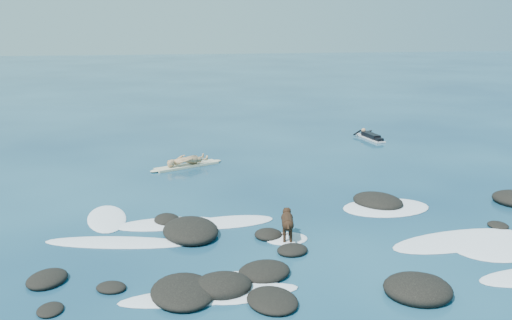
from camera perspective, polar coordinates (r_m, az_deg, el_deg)
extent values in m
plane|color=#0A2642|center=(15.74, 6.16, -6.48)|extent=(160.00, 160.00, 0.00)
ellipsoid|color=black|center=(14.80, 1.24, -7.47)|extent=(0.78, 0.81, 0.26)
ellipsoid|color=black|center=(15.01, -6.56, -7.02)|extent=(1.65, 2.01, 0.49)
ellipsoid|color=black|center=(13.90, 3.66, -8.98)|extent=(1.00, 0.96, 0.24)
ellipsoid|color=black|center=(12.34, 15.87, -12.30)|extent=(1.83, 1.81, 0.48)
ellipsoid|color=black|center=(13.20, -20.17, -11.11)|extent=(1.14, 1.24, 0.27)
ellipsoid|color=black|center=(11.95, -7.30, -12.91)|extent=(1.42, 1.72, 0.35)
ellipsoid|color=black|center=(16.85, 23.05, -6.03)|extent=(0.57, 0.65, 0.15)
ellipsoid|color=black|center=(12.49, -14.29, -12.25)|extent=(0.80, 0.75, 0.18)
ellipsoid|color=black|center=(12.07, -3.38, -12.44)|extent=(1.37, 1.22, 0.44)
ellipsoid|color=black|center=(15.98, -8.89, -5.95)|extent=(0.90, 1.01, 0.31)
ellipsoid|color=black|center=(12.72, 0.83, -11.10)|extent=(1.55, 1.47, 0.33)
ellipsoid|color=black|center=(11.98, -19.88, -13.90)|extent=(0.56, 0.66, 0.15)
ellipsoid|color=black|center=(17.68, 12.08, -4.05)|extent=(1.92, 2.05, 0.43)
ellipsoid|color=black|center=(12.80, 16.43, -11.63)|extent=(1.12, 1.04, 0.26)
ellipsoid|color=black|center=(11.58, 1.64, -13.86)|extent=(1.24, 1.40, 0.26)
ellipsoid|color=white|center=(15.36, 22.54, -7.99)|extent=(2.63, 2.47, 0.12)
ellipsoid|color=white|center=(16.65, -14.69, -5.69)|extent=(1.33, 2.49, 0.12)
ellipsoid|color=white|center=(15.89, -8.85, -6.33)|extent=(2.83, 1.13, 0.12)
ellipsoid|color=white|center=(15.44, 19.60, -7.62)|extent=(3.95, 1.90, 0.12)
ellipsoid|color=white|center=(12.22, -2.54, -12.59)|extent=(2.00, 1.56, 0.12)
ellipsoid|color=white|center=(15.84, -2.91, -6.24)|extent=(2.71, 1.18, 0.12)
ellipsoid|color=white|center=(11.92, -4.57, -13.33)|extent=(3.74, 0.95, 0.12)
ellipsoid|color=white|center=(14.86, -13.74, -8.03)|extent=(3.76, 1.58, 0.12)
ellipsoid|color=white|center=(17.46, 12.88, -4.66)|extent=(2.75, 1.91, 0.12)
ellipsoid|color=white|center=(14.71, 3.05, -7.87)|extent=(1.10, 0.90, 0.12)
cube|color=beige|center=(21.82, -6.93, -0.58)|extent=(2.50, 1.55, 0.08)
ellipsoid|color=beige|center=(22.43, -4.10, -0.11)|extent=(0.58, 0.48, 0.09)
ellipsoid|color=beige|center=(21.28, -9.91, -1.06)|extent=(0.58, 0.48, 0.09)
imported|color=tan|center=(21.63, -7.00, 1.63)|extent=(0.61, 0.71, 1.64)
cube|color=silver|center=(27.24, 11.39, 2.14)|extent=(0.73, 2.06, 0.07)
ellipsoid|color=silver|center=(28.11, 10.40, 2.55)|extent=(0.30, 0.47, 0.08)
cube|color=black|center=(27.21, 11.41, 2.43)|extent=(0.53, 1.28, 0.20)
sphere|color=tan|center=(27.80, 10.71, 2.93)|extent=(0.24, 0.24, 0.21)
cylinder|color=black|center=(27.83, 10.10, 2.72)|extent=(0.48, 0.33, 0.23)
cylinder|color=black|center=(28.07, 11.03, 2.77)|extent=(0.51, 0.21, 0.23)
cube|color=black|center=(26.63, 12.11, 2.07)|extent=(0.38, 0.54, 0.13)
cylinder|color=black|center=(14.44, 3.17, -6.16)|extent=(0.40, 0.65, 0.29)
sphere|color=black|center=(14.69, 3.12, -5.79)|extent=(0.36, 0.36, 0.31)
sphere|color=black|center=(14.18, 3.22, -6.53)|extent=(0.32, 0.32, 0.28)
sphere|color=black|center=(14.82, 3.10, -5.18)|extent=(0.26, 0.26, 0.22)
cone|color=black|center=(14.95, 3.08, -5.08)|extent=(0.14, 0.15, 0.11)
cone|color=black|center=(14.78, 2.88, -4.87)|extent=(0.11, 0.09, 0.11)
cone|color=black|center=(14.79, 3.33, -4.87)|extent=(0.11, 0.09, 0.11)
cylinder|color=black|center=(14.74, 2.81, -7.03)|extent=(0.09, 0.09, 0.40)
cylinder|color=black|center=(14.75, 3.42, -7.03)|extent=(0.09, 0.09, 0.40)
cylinder|color=black|center=(14.35, 2.87, -7.63)|extent=(0.09, 0.09, 0.40)
cylinder|color=black|center=(14.36, 3.50, -7.62)|extent=(0.09, 0.09, 0.40)
cylinder|color=black|center=(14.04, 3.24, -6.53)|extent=(0.10, 0.29, 0.17)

